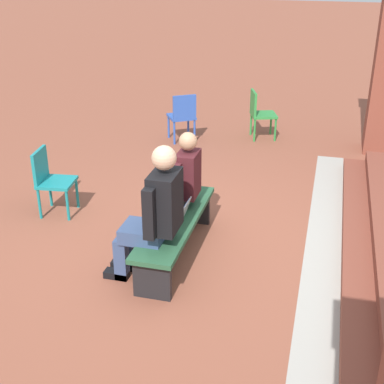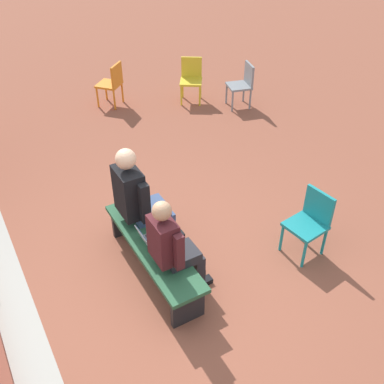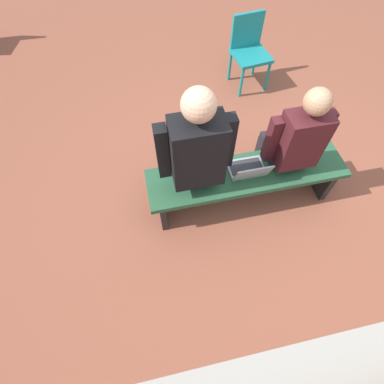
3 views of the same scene
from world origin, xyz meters
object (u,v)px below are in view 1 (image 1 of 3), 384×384
person_student (179,183)px  plastic_chair_near_bench_left (259,112)px  person_adult (154,212)px  bench (176,227)px  plastic_chair_near_bench_right (50,178)px  plastic_chair_far_left (183,114)px  laptop (177,215)px

person_student → plastic_chair_near_bench_left: (-3.76, 0.36, -0.22)m
plastic_chair_near_bench_left → person_student: bearing=-5.4°
person_adult → person_student: bearing=179.4°
bench → person_adult: 0.63m
plastic_chair_near_bench_right → plastic_chair_far_left: same height
bench → plastic_chair_far_left: size_ratio=2.14×
bench → plastic_chair_far_left: (-3.63, -0.94, 0.13)m
plastic_chair_near_bench_left → plastic_chair_far_left: 1.34m
person_student → plastic_chair_far_left: size_ratio=1.55×
laptop → plastic_chair_near_bench_left: plastic_chair_near_bench_left is taller
person_adult → plastic_chair_near_bench_right: person_adult is taller
plastic_chair_near_bench_left → plastic_chair_far_left: bearing=-67.6°
bench → person_adult: size_ratio=1.25×
plastic_chair_near_bench_right → plastic_chair_near_bench_left: bearing=149.5°
plastic_chair_near_bench_right → plastic_chair_near_bench_left: (-3.54, 2.09, 0.00)m
laptop → plastic_chair_near_bench_right: (-0.60, -1.81, -0.02)m
plastic_chair_near_bench_left → plastic_chair_near_bench_right: bearing=-30.5°
laptop → person_student: bearing=-168.4°
person_adult → plastic_chair_near_bench_left: size_ratio=1.72×
person_adult → bench: bearing=171.2°
plastic_chair_near_bench_right → plastic_chair_far_left: bearing=164.3°
laptop → plastic_chair_near_bench_left: size_ratio=0.38×
plastic_chair_near_bench_right → plastic_chair_near_bench_left: 4.11m
laptop → plastic_chair_near_bench_left: (-4.14, 0.28, -0.02)m
person_student → bench: bearing=9.9°
plastic_chair_near_bench_right → plastic_chair_near_bench_left: size_ratio=1.00×
person_student → plastic_chair_near_bench_left: bearing=174.6°
person_adult → plastic_chair_near_bench_right: size_ratio=1.72×
person_adult → plastic_chair_near_bench_left: bearing=175.5°
person_student → person_adult: person_adult is taller
plastic_chair_near_bench_left → laptop: bearing=-3.9°
bench → plastic_chair_near_bench_left: size_ratio=2.14×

